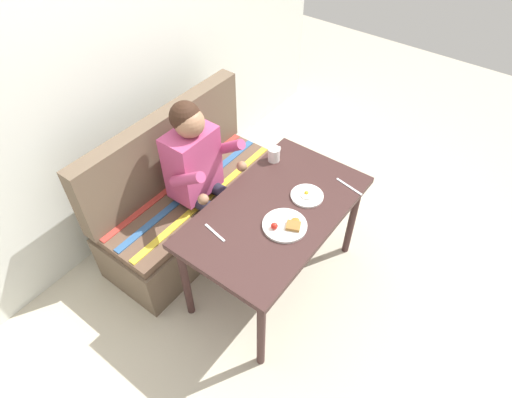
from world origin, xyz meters
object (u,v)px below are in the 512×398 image
coffee_mug (274,154)px  person (201,169)px  fork (215,233)px  knife (349,187)px  plate_breakfast (285,225)px  plate_eggs (307,196)px  table (276,218)px  couch (189,200)px

coffee_mug → person: bearing=139.4°
fork → knife: 0.90m
person → fork: bearing=-129.8°
person → coffee_mug: bearing=-40.6°
plate_breakfast → plate_eggs: (0.28, 0.03, -0.00)m
table → couch: (0.00, 0.76, -0.32)m
couch → person: bearing=-94.2°
person → coffee_mug: size_ratio=10.27×
person → knife: size_ratio=6.06×
table → couch: bearing=90.0°
coffee_mug → fork: coffee_mug is taller
plate_eggs → couch: bearing=102.9°
table → knife: bearing=-31.3°
plate_breakfast → couch: bearing=84.6°
couch → table: bearing=-90.0°
plate_eggs → coffee_mug: (0.16, 0.36, 0.04)m
plate_breakfast → knife: 0.53m
table → person: (-0.01, 0.59, 0.09)m
fork → plate_breakfast: bearing=-36.1°
plate_eggs → fork: plate_eggs is taller
plate_breakfast → coffee_mug: bearing=41.5°
table → knife: knife is taller
coffee_mug → plate_eggs: bearing=-114.4°
couch → fork: couch is taller
couch → fork: size_ratio=8.47×
fork → couch: bearing=68.9°
plate_breakfast → fork: 0.40m
couch → knife: 1.18m
couch → plate_breakfast: size_ratio=5.56×
couch → person: 0.45m
table → plate_eggs: size_ratio=5.96×
plate_eggs → knife: 0.29m
plate_eggs → person: bearing=107.0°
person → fork: size_ratio=7.13×
plate_eggs → fork: 0.62m
person → coffee_mug: person is taller
table → knife: size_ratio=6.00×
coffee_mug → fork: (-0.72, -0.10, -0.05)m
person → plate_eggs: (0.21, -0.68, -0.00)m
plate_breakfast → coffee_mug: coffee_mug is taller
plate_breakfast → person: bearing=84.3°
couch → plate_eggs: couch is taller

